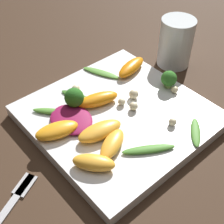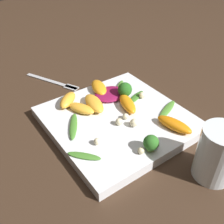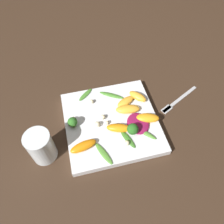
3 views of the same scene
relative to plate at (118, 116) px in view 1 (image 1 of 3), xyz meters
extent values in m
plane|color=#382619|center=(0.00, 0.00, -0.01)|extent=(2.40, 2.40, 0.00)
cube|color=white|center=(0.00, 0.00, 0.00)|extent=(0.29, 0.29, 0.02)
cylinder|color=white|center=(-0.21, -0.06, 0.04)|extent=(0.07, 0.07, 0.10)
cube|color=#B2B2B7|center=(0.20, 0.01, -0.01)|extent=(0.04, 0.04, 0.01)
ellipsoid|color=maroon|center=(0.08, -0.03, 0.02)|extent=(0.07, 0.08, 0.01)
ellipsoid|color=#FCAD33|center=(0.06, 0.02, 0.02)|extent=(0.08, 0.05, 0.02)
ellipsoid|color=orange|center=(0.11, -0.02, 0.02)|extent=(0.08, 0.05, 0.02)
ellipsoid|color=orange|center=(-0.10, -0.07, 0.02)|extent=(0.08, 0.05, 0.02)
ellipsoid|color=orange|center=(0.01, -0.04, 0.02)|extent=(0.08, 0.05, 0.02)
ellipsoid|color=#FCAD33|center=(0.11, 0.07, 0.02)|extent=(0.06, 0.07, 0.02)
ellipsoid|color=#FCAD33|center=(0.06, 0.05, 0.02)|extent=(0.07, 0.05, 0.02)
cylinder|color=#7A9E51|center=(-0.12, 0.01, 0.02)|extent=(0.01, 0.01, 0.01)
sphere|color=#2D6B23|center=(-0.12, 0.01, 0.03)|extent=(0.03, 0.03, 0.03)
cylinder|color=#84AD5B|center=(0.05, -0.06, 0.02)|extent=(0.01, 0.01, 0.01)
sphere|color=#26601E|center=(0.05, -0.06, 0.03)|extent=(0.03, 0.03, 0.03)
ellipsoid|color=#3D7528|center=(0.03, -0.08, 0.01)|extent=(0.04, 0.07, 0.00)
ellipsoid|color=#518E33|center=(0.09, -0.07, 0.01)|extent=(0.06, 0.07, 0.01)
ellipsoid|color=#47842D|center=(0.02, 0.10, 0.01)|extent=(0.08, 0.06, 0.01)
ellipsoid|color=#518E33|center=(-0.05, -0.11, 0.01)|extent=(0.05, 0.08, 0.01)
ellipsoid|color=#47842D|center=(-0.06, 0.12, 0.01)|extent=(0.06, 0.05, 0.01)
sphere|color=beige|center=(-0.02, 0.01, 0.02)|extent=(0.02, 0.02, 0.02)
sphere|color=beige|center=(-0.11, 0.03, 0.02)|extent=(0.01, 0.01, 0.01)
sphere|color=beige|center=(-0.05, -0.01, 0.02)|extent=(0.02, 0.02, 0.02)
sphere|color=beige|center=(0.02, -0.09, 0.02)|extent=(0.02, 0.02, 0.02)
sphere|color=beige|center=(-0.05, 0.08, 0.02)|extent=(0.01, 0.01, 0.01)
sphere|color=beige|center=(-0.02, -0.01, 0.02)|extent=(0.01, 0.01, 0.01)
camera|label=1|loc=(0.27, 0.29, 0.39)|focal=50.00mm
camera|label=2|loc=(-0.36, 0.27, 0.37)|focal=42.00mm
camera|label=3|loc=(-0.09, -0.36, 0.58)|focal=35.00mm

